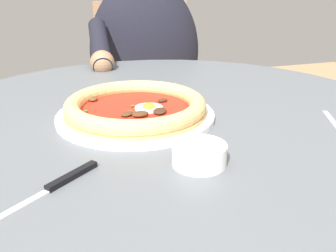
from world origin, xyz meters
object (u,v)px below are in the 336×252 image
(steak_knife, at_px, (53,187))
(cafe_chair_diner, at_px, (144,90))
(dining_table, at_px, (167,186))
(pizza_on_plate, at_px, (136,109))
(diner_person, at_px, (145,103))
(ramekin_capers, at_px, (199,154))

(steak_knife, height_order, cafe_chair_diner, cafe_chair_diner)
(dining_table, distance_m, steak_knife, 0.35)
(steak_knife, bearing_deg, dining_table, -135.77)
(pizza_on_plate, distance_m, diner_person, 0.75)
(ramekin_capers, xyz_separation_m, diner_person, (-0.15, -0.90, -0.23))
(pizza_on_plate, xyz_separation_m, ramekin_capers, (-0.04, 0.21, -0.00))
(diner_person, bearing_deg, ramekin_capers, 80.83)
(pizza_on_plate, relative_size, ramekin_capers, 3.77)
(ramekin_capers, xyz_separation_m, cafe_chair_diner, (-0.18, -1.05, -0.22))
(ramekin_capers, height_order, diner_person, diner_person)
(ramekin_capers, bearing_deg, diner_person, -99.17)
(steak_knife, bearing_deg, diner_person, -111.17)
(pizza_on_plate, bearing_deg, steak_knife, 53.90)
(ramekin_capers, distance_m, cafe_chair_diner, 1.08)
(diner_person, bearing_deg, dining_table, 79.35)
(pizza_on_plate, bearing_deg, ramekin_capers, 101.82)
(dining_table, relative_size, ramekin_capers, 12.81)
(ramekin_capers, relative_size, cafe_chair_diner, 0.09)
(pizza_on_plate, bearing_deg, dining_table, 174.31)
(dining_table, height_order, cafe_chair_diner, cafe_chair_diner)
(steak_knife, xyz_separation_m, cafe_chair_diner, (-0.38, -1.05, -0.21))
(steak_knife, height_order, ramekin_capers, ramekin_capers)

